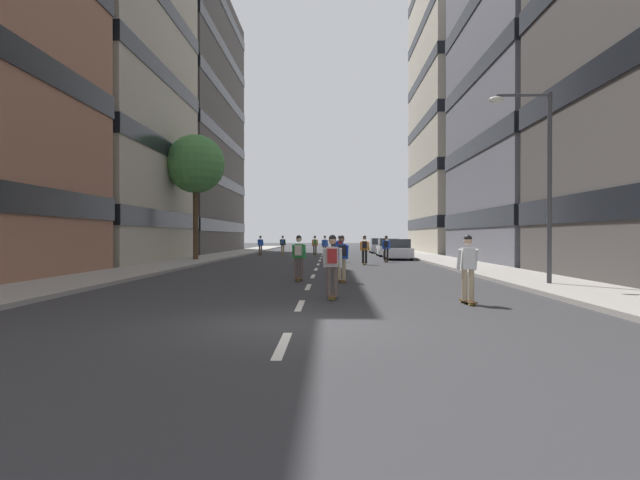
# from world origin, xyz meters

# --- Properties ---
(ground_plane) EXTENTS (187.59, 187.59, 0.00)m
(ground_plane) POSITION_xyz_m (0.00, 31.27, 0.00)
(ground_plane) COLOR #333335
(sidewalk_left) EXTENTS (3.21, 85.98, 0.14)m
(sidewalk_left) POSITION_xyz_m (-8.54, 35.17, 0.07)
(sidewalk_left) COLOR #9E9991
(sidewalk_left) RESTS_ON ground_plane
(sidewalk_right) EXTENTS (3.21, 85.98, 0.14)m
(sidewalk_right) POSITION_xyz_m (8.54, 35.17, 0.07)
(sidewalk_right) COLOR #9E9991
(sidewalk_right) RESTS_ON ground_plane
(lane_markings) EXTENTS (0.16, 72.20, 0.01)m
(lane_markings) POSITION_xyz_m (0.00, 33.00, 0.00)
(lane_markings) COLOR silver
(lane_markings) RESTS_ON ground_plane
(building_left_mid) EXTENTS (14.25, 16.85, 28.59)m
(building_left_mid) POSITION_xyz_m (-17.21, 25.81, 14.39)
(building_left_mid) COLOR #B2A893
(building_left_mid) RESTS_ON ground_plane
(building_left_far) EXTENTS (14.25, 23.52, 27.36)m
(building_left_far) POSITION_xyz_m (-17.21, 46.65, 13.77)
(building_left_far) COLOR #4C4744
(building_left_far) RESTS_ON ground_plane
(building_right_mid) EXTENTS (14.25, 16.90, 23.63)m
(building_right_mid) POSITION_xyz_m (17.21, 25.81, 11.90)
(building_right_mid) COLOR slate
(building_right_mid) RESTS_ON ground_plane
(building_right_far) EXTENTS (14.25, 18.24, 30.46)m
(building_right_far) POSITION_xyz_m (17.21, 46.65, 15.32)
(building_right_far) COLOR #BCB29E
(building_right_far) RESTS_ON ground_plane
(parked_car_near) EXTENTS (1.82, 4.40, 1.52)m
(parked_car_near) POSITION_xyz_m (5.73, 45.71, 0.70)
(parked_car_near) COLOR #B2B7BF
(parked_car_near) RESTS_ON ground_plane
(parked_car_mid) EXTENTS (1.82, 4.40, 1.52)m
(parked_car_mid) POSITION_xyz_m (5.73, 36.76, 0.70)
(parked_car_mid) COLOR silver
(parked_car_mid) RESTS_ON ground_plane
(parked_car_far) EXTENTS (1.82, 4.40, 1.52)m
(parked_car_far) POSITION_xyz_m (5.73, 30.00, 0.70)
(parked_car_far) COLOR silver
(parked_car_far) RESTS_ON ground_plane
(street_tree_near) EXTENTS (4.02, 4.02, 8.58)m
(street_tree_near) POSITION_xyz_m (-8.54, 26.92, 6.67)
(street_tree_near) COLOR #4C3823
(street_tree_near) RESTS_ON sidewalk_left
(streetlamp_right) EXTENTS (2.13, 0.30, 6.50)m
(streetlamp_right) POSITION_xyz_m (7.85, 8.10, 4.14)
(streetlamp_right) COLOR #3F3F44
(streetlamp_right) RESTS_ON sidewalk_right
(skater_0) EXTENTS (0.54, 0.91, 1.78)m
(skater_0) POSITION_xyz_m (0.28, 35.10, 0.98)
(skater_0) COLOR brown
(skater_0) RESTS_ON ground_plane
(skater_1) EXTENTS (0.54, 0.91, 1.78)m
(skater_1) POSITION_xyz_m (2.82, 22.55, 1.02)
(skater_1) COLOR brown
(skater_1) RESTS_ON ground_plane
(skater_2) EXTENTS (0.55, 0.92, 1.78)m
(skater_2) POSITION_xyz_m (4.29, 3.39, 0.98)
(skater_2) COLOR brown
(skater_2) RESTS_ON ground_plane
(skater_3) EXTENTS (0.57, 0.92, 1.78)m
(skater_3) POSITION_xyz_m (1.03, 40.22, 0.98)
(skater_3) COLOR brown
(skater_3) RESTS_ON ground_plane
(skater_4) EXTENTS (0.56, 0.92, 1.78)m
(skater_4) POSITION_xyz_m (-5.65, 39.26, 0.98)
(skater_4) COLOR brown
(skater_4) RESTS_ON ground_plane
(skater_5) EXTENTS (0.56, 0.92, 1.78)m
(skater_5) POSITION_xyz_m (1.38, 26.36, 1.02)
(skater_5) COLOR brown
(skater_5) RESTS_ON ground_plane
(skater_6) EXTENTS (0.56, 0.92, 1.78)m
(skater_6) POSITION_xyz_m (1.19, 9.96, 1.02)
(skater_6) COLOR brown
(skater_6) RESTS_ON ground_plane
(skater_7) EXTENTS (0.55, 0.91, 1.78)m
(skater_7) POSITION_xyz_m (-0.48, 10.61, 1.02)
(skater_7) COLOR brown
(skater_7) RESTS_ON ground_plane
(skater_8) EXTENTS (0.55, 0.92, 1.78)m
(skater_8) POSITION_xyz_m (-3.78, 41.20, 1.02)
(skater_8) COLOR brown
(skater_8) RESTS_ON ground_plane
(skater_9) EXTENTS (0.54, 0.91, 1.78)m
(skater_9) POSITION_xyz_m (0.82, 4.46, 1.02)
(skater_9) COLOR brown
(skater_9) RESTS_ON ground_plane
(skater_10) EXTENTS (0.54, 0.91, 1.78)m
(skater_10) POSITION_xyz_m (-0.64, 38.35, 1.02)
(skater_10) COLOR brown
(skater_10) RESTS_ON ground_plane
(skater_11) EXTENTS (0.56, 0.92, 1.78)m
(skater_11) POSITION_xyz_m (4.46, 25.88, 1.02)
(skater_11) COLOR brown
(skater_11) RESTS_ON ground_plane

